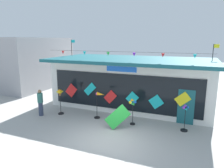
{
  "coord_description": "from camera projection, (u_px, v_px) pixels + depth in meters",
  "views": [
    {
      "loc": [
        3.63,
        -8.42,
        4.72
      ],
      "look_at": [
        -1.19,
        3.35,
        1.97
      ],
      "focal_mm": 33.23,
      "sensor_mm": 36.0,
      "label": 1
    }
  ],
  "objects": [
    {
      "name": "wind_spinner_center_right",
      "position": [
        185.0,
        118.0,
        10.74
      ],
      "size": [
        0.37,
        0.37,
        1.46
      ],
      "color": "black",
      "rests_on": "ground_plane"
    },
    {
      "name": "wind_spinner_center_left",
      "position": [
        133.0,
        107.0,
        11.51
      ],
      "size": [
        0.39,
        0.29,
        1.52
      ],
      "color": "black",
      "rests_on": "ground_plane"
    },
    {
      "name": "kite_shop_building",
      "position": [
        132.0,
        81.0,
        15.02
      ],
      "size": [
        11.1,
        5.64,
        4.7
      ],
      "color": "silver",
      "rests_on": "ground_plane"
    },
    {
      "name": "ground_plane",
      "position": [
        108.0,
        140.0,
        9.96
      ],
      "size": [
        80.0,
        80.0,
        0.0
      ],
      "primitive_type": "plane",
      "color": "#ADAAA5"
    },
    {
      "name": "display_kite_on_ground",
      "position": [
        118.0,
        117.0,
        11.01
      ],
      "size": [
        1.36,
        0.46,
        1.36
      ],
      "primitive_type": "cube",
      "rotation": [
        -0.34,
        0.79,
        0.0
      ],
      "color": "green",
      "rests_on": "ground_plane"
    },
    {
      "name": "neighbour_building",
      "position": [
        25.0,
        62.0,
        21.2
      ],
      "size": [
        6.62,
        7.88,
        4.89
      ],
      "primitive_type": "cube",
      "color": "#99999E",
      "rests_on": "ground_plane"
    },
    {
      "name": "person_near_camera",
      "position": [
        40.0,
        102.0,
        12.97
      ],
      "size": [
        0.45,
        0.46,
        1.68
      ],
      "rotation": [
        0.0,
        0.0,
        0.74
      ],
      "color": "#333D56",
      "rests_on": "ground_plane"
    },
    {
      "name": "wind_spinner_left",
      "position": [
        100.0,
        101.0,
        12.39
      ],
      "size": [
        0.75,
        0.36,
        1.63
      ],
      "color": "black",
      "rests_on": "ground_plane"
    },
    {
      "name": "wind_spinner_far_left",
      "position": [
        60.0,
        96.0,
        13.15
      ],
      "size": [
        0.37,
        0.37,
        1.64
      ],
      "color": "black",
      "rests_on": "ground_plane"
    }
  ]
}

